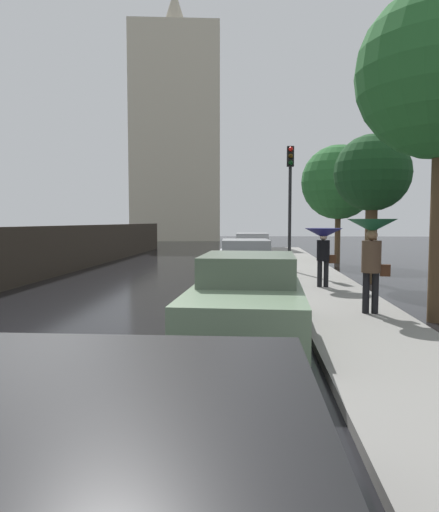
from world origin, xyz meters
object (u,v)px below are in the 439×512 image
car_green_behind_camera (248,297)px  street_tree_far (339,182)px  car_white_far_ahead (252,246)px  pedestrian_with_umbrella_near (372,239)px  car_silver_near_kerb (245,258)px  street_tree_mid (372,175)px  traffic_light (290,186)px  pedestrian_with_umbrella_far (324,239)px

car_green_behind_camera → street_tree_far: size_ratio=0.82×
car_white_far_ahead → pedestrian_with_umbrella_near: size_ratio=2.03×
car_white_far_ahead → car_silver_near_kerb: bearing=-92.4°
car_silver_near_kerb → street_tree_mid: bearing=-15.7°
car_green_behind_camera → street_tree_far: (4.06, 15.31, 3.13)m
car_white_far_ahead → traffic_light: 6.77m
car_white_far_ahead → pedestrian_with_umbrella_far: bearing=-79.7°
pedestrian_with_umbrella_far → street_tree_mid: bearing=-125.1°
street_tree_mid → street_tree_far: (0.19, 7.44, 0.35)m
car_silver_near_kerb → street_tree_mid: 5.04m
car_silver_near_kerb → traffic_light: (1.64, 1.53, 2.63)m
traffic_light → street_tree_mid: bearing=-45.1°
pedestrian_with_umbrella_near → street_tree_mid: bearing=-95.1°
car_silver_near_kerb → pedestrian_with_umbrella_near: bearing=-71.4°
car_white_far_ahead → car_green_behind_camera: (0.05, -16.40, 0.01)m
traffic_light → car_white_far_ahead: bearing=103.6°
car_green_behind_camera → pedestrian_with_umbrella_far: pedestrian_with_umbrella_far is taller
car_white_far_ahead → pedestrian_with_umbrella_far: pedestrian_with_umbrella_far is taller
pedestrian_with_umbrella_near → street_tree_mid: 6.36m
pedestrian_with_umbrella_near → street_tree_far: street_tree_far is taller
car_white_far_ahead → car_green_behind_camera: car_green_behind_camera is taller
street_tree_mid → street_tree_far: size_ratio=0.85×
car_white_far_ahead → pedestrian_with_umbrella_far: (2.12, -10.56, 0.77)m
car_silver_near_kerb → street_tree_far: (4.29, 6.51, 3.13)m
car_green_behind_camera → car_silver_near_kerb: bearing=93.7°
car_green_behind_camera → street_tree_mid: (3.87, 7.87, 2.78)m
pedestrian_with_umbrella_far → street_tree_mid: street_tree_mid is taller
car_white_far_ahead → traffic_light: (1.47, -6.07, 2.63)m
traffic_light → street_tree_far: size_ratio=0.83×
car_green_behind_camera → pedestrian_with_umbrella_near: (2.48, 1.94, 0.91)m
street_tree_mid → street_tree_far: 7.45m
pedestrian_with_umbrella_near → car_green_behind_camera: bearing=46.1°
pedestrian_with_umbrella_far → car_white_far_ahead: bearing=-72.1°
car_silver_near_kerb → traffic_light: 3.46m
car_green_behind_camera → pedestrian_with_umbrella_far: 6.24m
car_green_behind_camera → street_tree_far: street_tree_far is taller
pedestrian_with_umbrella_far → traffic_light: 4.90m
car_green_behind_camera → street_tree_mid: size_ratio=0.97×
pedestrian_with_umbrella_near → pedestrian_with_umbrella_far: size_ratio=1.15×
car_silver_near_kerb → street_tree_far: 8.40m
car_silver_near_kerb → street_tree_mid: size_ratio=0.90×
car_silver_near_kerb → car_white_far_ahead: size_ratio=1.10×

